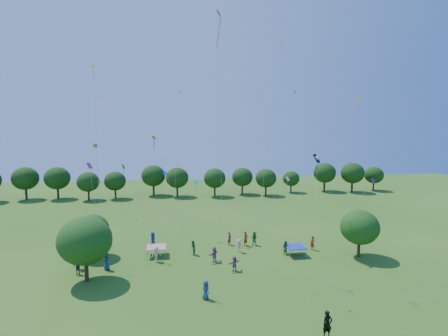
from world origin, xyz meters
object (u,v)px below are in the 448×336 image
(tent_blue, at_px, (295,247))
(man_in_black, at_px, (327,324))
(tent_red_stripe, at_px, (156,247))
(near_tree_north, at_px, (92,230))
(near_tree_east, at_px, (360,227))
(near_tree_west, at_px, (85,241))
(pirate_kite, at_px, (316,161))
(red_high_kite, at_px, (219,57))

(tent_blue, relative_size, man_in_black, 1.11)
(tent_red_stripe, relative_size, tent_blue, 1.00)
(near_tree_north, relative_size, near_tree_east, 0.90)
(near_tree_north, xyz_separation_m, near_tree_east, (30.51, -4.85, 0.33))
(near_tree_west, relative_size, pirate_kite, 0.61)
(near_tree_west, height_order, near_tree_north, near_tree_west)
(tent_red_stripe, bearing_deg, pirate_kite, -8.14)
(near_tree_east, height_order, red_high_kite, red_high_kite)
(near_tree_north, height_order, tent_blue, near_tree_north)
(man_in_black, xyz_separation_m, pirate_kite, (5.51, 15.44, 10.19))
(near_tree_north, relative_size, red_high_kite, 0.19)
(near_tree_north, height_order, near_tree_east, near_tree_east)
(near_tree_north, bearing_deg, pirate_kite, -7.81)
(near_tree_east, xyz_separation_m, red_high_kite, (-16.10, 1.33, 18.81))
(near_tree_west, height_order, man_in_black, near_tree_west)
(near_tree_east, bearing_deg, pirate_kite, 164.93)
(tent_red_stripe, distance_m, pirate_kite, 20.98)
(man_in_black, bearing_deg, near_tree_west, 143.58)
(near_tree_north, height_order, man_in_black, near_tree_north)
(tent_blue, bearing_deg, tent_red_stripe, 171.70)
(tent_red_stripe, xyz_separation_m, red_high_kite, (7.08, -2.62, 21.30))
(man_in_black, bearing_deg, pirate_kite, 66.44)
(near_tree_west, xyz_separation_m, man_in_black, (19.16, -12.20, -3.12))
(pirate_kite, bearing_deg, tent_blue, 173.11)
(near_tree_east, bearing_deg, tent_red_stripe, 170.34)
(near_tree_north, distance_m, tent_red_stripe, 7.68)
(man_in_black, bearing_deg, tent_red_stripe, 121.16)
(near_tree_west, relative_size, near_tree_east, 1.17)
(tent_blue, relative_size, red_high_kite, 0.08)
(near_tree_west, bearing_deg, near_tree_north, 97.05)
(near_tree_east, distance_m, tent_blue, 7.70)
(near_tree_west, xyz_separation_m, tent_red_stripe, (6.49, 5.84, -3.07))
(tent_blue, bearing_deg, man_in_black, -102.25)
(near_tree_north, xyz_separation_m, man_in_black, (19.99, -18.94, -2.20))
(tent_blue, distance_m, red_high_kite, 23.12)
(near_tree_west, height_order, red_high_kite, red_high_kite)
(near_tree_north, relative_size, man_in_black, 2.52)
(near_tree_west, distance_m, near_tree_north, 6.85)
(tent_blue, relative_size, pirate_kite, 0.21)
(near_tree_west, distance_m, tent_red_stripe, 9.25)
(tent_red_stripe, bearing_deg, near_tree_west, -138.00)
(tent_blue, height_order, red_high_kite, red_high_kite)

